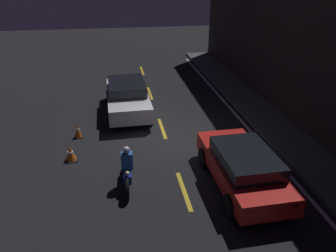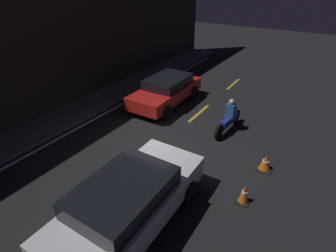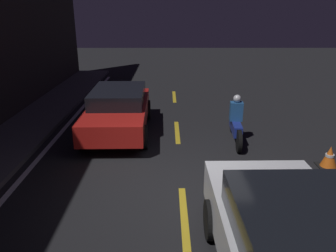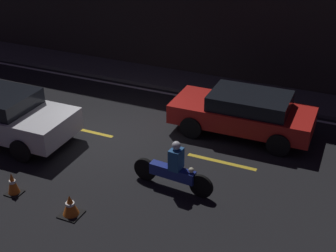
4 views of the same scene
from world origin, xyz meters
The scene contains 10 objects.
ground_plane centered at (0.00, 0.00, 0.00)m, with size 56.00×56.00×0.00m, color black.
raised_curb centered at (0.00, 4.86, 0.06)m, with size 28.00×1.83×0.13m.
lane_dash_c centered at (-1.00, 0.00, 0.00)m, with size 2.00×0.14×0.01m.
lane_dash_d centered at (3.50, 0.00, 0.00)m, with size 2.00×0.14×0.01m.
lane_solid_kerb centered at (0.00, 3.69, 0.00)m, with size 25.20×0.14×0.01m.
sedan_white centered at (-3.05, -1.35, 0.80)m, with size 4.55×2.05×1.48m.
taxi_red centered at (3.55, 1.84, 0.75)m, with size 4.29×1.96×1.36m.
motorcycle centered at (2.75, -1.69, 0.56)m, with size 2.22×0.38×1.38m.
traffic_cone_near centered at (-0.77, -3.54, 0.30)m, with size 0.38×0.38×0.62m.
traffic_cone_mid centered at (1.02, -3.66, 0.27)m, with size 0.50×0.50×0.55m.
Camera 4 is at (6.68, -10.70, 6.97)m, focal length 50.00 mm.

